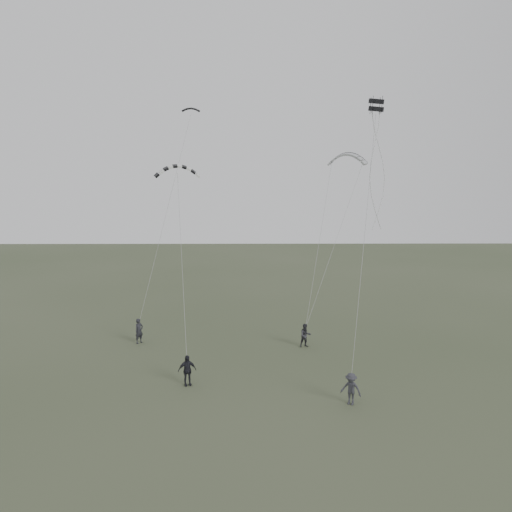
{
  "coord_description": "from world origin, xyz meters",
  "views": [
    {
      "loc": [
        0.43,
        -30.24,
        12.4
      ],
      "look_at": [
        0.73,
        5.03,
        7.14
      ],
      "focal_mm": 35.0,
      "sensor_mm": 36.0,
      "label": 1
    }
  ],
  "objects_px": {
    "flyer_far": "(351,389)",
    "kite_pale_large": "(347,154)",
    "flyer_center": "(187,370)",
    "kite_striped": "(177,166)",
    "kite_box": "(376,105)",
    "flyer_right": "(305,335)",
    "kite_dark_small": "(191,108)",
    "flyer_left": "(139,331)"
  },
  "relations": [
    {
      "from": "flyer_far",
      "to": "kite_dark_small",
      "type": "xyz_separation_m",
      "value": [
        -10.46,
        15.17,
        17.36
      ]
    },
    {
      "from": "flyer_far",
      "to": "kite_dark_small",
      "type": "distance_m",
      "value": 25.32
    },
    {
      "from": "flyer_far",
      "to": "kite_striped",
      "type": "height_order",
      "value": "kite_striped"
    },
    {
      "from": "flyer_right",
      "to": "flyer_far",
      "type": "bearing_deg",
      "value": -94.34
    },
    {
      "from": "flyer_center",
      "to": "kite_dark_small",
      "type": "bearing_deg",
      "value": 75.88
    },
    {
      "from": "flyer_right",
      "to": "kite_striped",
      "type": "bearing_deg",
      "value": 168.04
    },
    {
      "from": "flyer_center",
      "to": "kite_pale_large",
      "type": "xyz_separation_m",
      "value": [
        12.31,
        15.02,
        13.83
      ]
    },
    {
      "from": "flyer_center",
      "to": "kite_box",
      "type": "xyz_separation_m",
      "value": [
        11.42,
        1.44,
        15.97
      ]
    },
    {
      "from": "kite_striped",
      "to": "kite_box",
      "type": "relative_size",
      "value": 4.52
    },
    {
      "from": "kite_striped",
      "to": "kite_dark_small",
      "type": "bearing_deg",
      "value": 74.22
    },
    {
      "from": "flyer_far",
      "to": "kite_pale_large",
      "type": "height_order",
      "value": "kite_pale_large"
    },
    {
      "from": "flyer_right",
      "to": "flyer_center",
      "type": "distance_m",
      "value": 10.75
    },
    {
      "from": "kite_pale_large",
      "to": "kite_striped",
      "type": "relative_size",
      "value": 1.06
    },
    {
      "from": "flyer_far",
      "to": "kite_pale_large",
      "type": "bearing_deg",
      "value": 111.41
    },
    {
      "from": "flyer_right",
      "to": "kite_dark_small",
      "type": "relative_size",
      "value": 1.23
    },
    {
      "from": "flyer_far",
      "to": "kite_dark_small",
      "type": "bearing_deg",
      "value": 154.89
    },
    {
      "from": "flyer_left",
      "to": "kite_pale_large",
      "type": "height_order",
      "value": "kite_pale_large"
    },
    {
      "from": "flyer_left",
      "to": "kite_dark_small",
      "type": "height_order",
      "value": "kite_dark_small"
    },
    {
      "from": "flyer_center",
      "to": "kite_dark_small",
      "type": "relative_size",
      "value": 1.32
    },
    {
      "from": "flyer_right",
      "to": "kite_pale_large",
      "type": "xyz_separation_m",
      "value": [
        4.28,
        7.88,
        13.89
      ]
    },
    {
      "from": "flyer_left",
      "to": "kite_striped",
      "type": "distance_m",
      "value": 13.06
    },
    {
      "from": "flyer_left",
      "to": "kite_pale_large",
      "type": "relative_size",
      "value": 0.56
    },
    {
      "from": "flyer_left",
      "to": "flyer_right",
      "type": "relative_size",
      "value": 1.08
    },
    {
      "from": "kite_striped",
      "to": "kite_box",
      "type": "bearing_deg",
      "value": -34.95
    },
    {
      "from": "flyer_left",
      "to": "kite_dark_small",
      "type": "xyz_separation_m",
      "value": [
        3.83,
        4.25,
        17.3
      ]
    },
    {
      "from": "flyer_center",
      "to": "kite_pale_large",
      "type": "bearing_deg",
      "value": 32.25
    },
    {
      "from": "kite_pale_large",
      "to": "kite_box",
      "type": "xyz_separation_m",
      "value": [
        -0.89,
        -13.58,
        2.15
      ]
    },
    {
      "from": "flyer_right",
      "to": "kite_box",
      "type": "bearing_deg",
      "value": -72.22
    },
    {
      "from": "flyer_left",
      "to": "flyer_center",
      "type": "xyz_separation_m",
      "value": [
        4.76,
        -8.17,
        -0.01
      ]
    },
    {
      "from": "flyer_center",
      "to": "kite_striped",
      "type": "xyz_separation_m",
      "value": [
        -1.34,
        6.98,
        12.56
      ]
    },
    {
      "from": "flyer_center",
      "to": "flyer_far",
      "type": "height_order",
      "value": "flyer_center"
    },
    {
      "from": "kite_pale_large",
      "to": "kite_box",
      "type": "bearing_deg",
      "value": -68.57
    },
    {
      "from": "flyer_right",
      "to": "kite_box",
      "type": "relative_size",
      "value": 2.5
    },
    {
      "from": "flyer_center",
      "to": "kite_striped",
      "type": "bearing_deg",
      "value": 82.46
    },
    {
      "from": "flyer_left",
      "to": "flyer_far",
      "type": "xyz_separation_m",
      "value": [
        14.29,
        -10.92,
        -0.05
      ]
    },
    {
      "from": "flyer_left",
      "to": "flyer_right",
      "type": "distance_m",
      "value": 12.83
    },
    {
      "from": "flyer_far",
      "to": "kite_box",
      "type": "height_order",
      "value": "kite_box"
    },
    {
      "from": "flyer_far",
      "to": "kite_pale_large",
      "type": "distance_m",
      "value": 22.72
    },
    {
      "from": "flyer_center",
      "to": "kite_dark_small",
      "type": "height_order",
      "value": "kite_dark_small"
    },
    {
      "from": "flyer_right",
      "to": "kite_box",
      "type": "xyz_separation_m",
      "value": [
        3.39,
        -5.7,
        16.03
      ]
    },
    {
      "from": "kite_dark_small",
      "to": "kite_box",
      "type": "distance_m",
      "value": 16.58
    },
    {
      "from": "flyer_far",
      "to": "flyer_center",
      "type": "bearing_deg",
      "value": -165.81
    }
  ]
}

